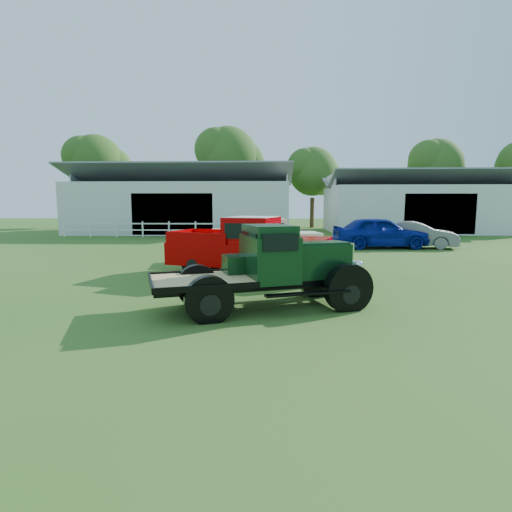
# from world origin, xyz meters

# --- Properties ---
(ground) EXTENTS (120.00, 120.00, 0.00)m
(ground) POSITION_xyz_m (0.00, 0.00, 0.00)
(ground) COLOR #2B5B18
(shed_left) EXTENTS (18.80, 10.20, 5.60)m
(shed_left) POSITION_xyz_m (-7.00, 26.00, 2.80)
(shed_left) COLOR silver
(shed_left) RESTS_ON ground
(shed_right) EXTENTS (16.80, 9.20, 5.20)m
(shed_right) POSITION_xyz_m (14.00, 27.00, 2.60)
(shed_right) COLOR silver
(shed_right) RESTS_ON ground
(fence_rail) EXTENTS (14.20, 0.16, 1.20)m
(fence_rail) POSITION_xyz_m (-8.00, 20.00, 0.60)
(fence_rail) COLOR white
(fence_rail) RESTS_ON ground
(tree_a) EXTENTS (6.30, 6.30, 10.50)m
(tree_a) POSITION_xyz_m (-18.00, 33.00, 5.25)
(tree_a) COLOR #245011
(tree_a) RESTS_ON ground
(tree_b) EXTENTS (6.90, 6.90, 11.50)m
(tree_b) POSITION_xyz_m (-4.00, 34.00, 5.75)
(tree_b) COLOR #245011
(tree_b) RESTS_ON ground
(tree_c) EXTENTS (5.40, 5.40, 9.00)m
(tree_c) POSITION_xyz_m (5.00, 33.00, 4.50)
(tree_c) COLOR #245011
(tree_c) RESTS_ON ground
(tree_d) EXTENTS (6.00, 6.00, 10.00)m
(tree_d) POSITION_xyz_m (18.00, 34.00, 5.00)
(tree_d) COLOR #245011
(tree_d) RESTS_ON ground
(vintage_flatbed) EXTENTS (5.37, 3.51, 1.98)m
(vintage_flatbed) POSITION_xyz_m (0.47, -0.34, 0.99)
(vintage_flatbed) COLOR black
(vintage_flatbed) RESTS_ON ground
(red_pickup) EXTENTS (6.04, 3.71, 2.06)m
(red_pickup) POSITION_xyz_m (-0.14, 4.03, 1.03)
(red_pickup) COLOR #B60002
(red_pickup) RESTS_ON ground
(white_pickup) EXTENTS (5.16, 2.68, 1.80)m
(white_pickup) POSITION_xyz_m (0.40, 7.82, 0.90)
(white_pickup) COLOR #EAE7C5
(white_pickup) RESTS_ON ground
(misc_car_blue) EXTENTS (5.31, 2.34, 1.78)m
(misc_car_blue) POSITION_xyz_m (6.76, 12.99, 0.89)
(misc_car_blue) COLOR navy
(misc_car_blue) RESTS_ON ground
(misc_car_grey) EXTENTS (4.75, 2.90, 1.48)m
(misc_car_grey) POSITION_xyz_m (8.86, 13.35, 0.74)
(misc_car_grey) COLOR slate
(misc_car_grey) RESTS_ON ground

